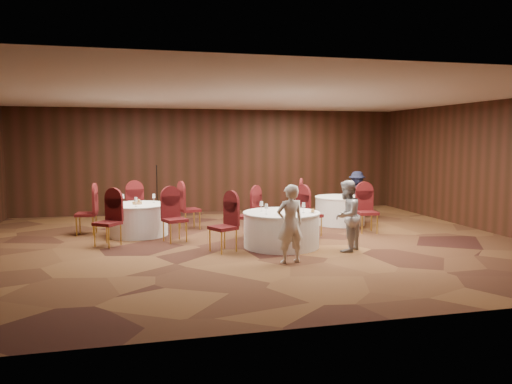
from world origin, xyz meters
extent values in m
plane|color=black|center=(0.00, 0.00, 0.00)|extent=(12.00, 12.00, 0.00)
plane|color=silver|center=(0.00, 0.00, 3.20)|extent=(12.00, 12.00, 0.00)
plane|color=black|center=(0.00, 5.00, 1.60)|extent=(12.00, 0.00, 12.00)
plane|color=black|center=(0.00, -5.00, 1.60)|extent=(12.00, 0.00, 12.00)
plane|color=black|center=(6.00, 0.00, 1.60)|extent=(0.00, 10.00, 10.00)
cylinder|color=white|center=(0.57, -0.53, 0.36)|extent=(1.59, 1.59, 0.72)
cylinder|color=white|center=(0.57, -0.53, 0.72)|extent=(1.62, 1.62, 0.03)
cylinder|color=white|center=(-2.37, 1.52, 0.36)|extent=(1.42, 1.42, 0.72)
cylinder|color=white|center=(-2.37, 1.52, 0.72)|extent=(1.45, 1.45, 0.03)
cylinder|color=white|center=(2.93, 1.83, 0.36)|extent=(1.31, 1.31, 0.72)
cylinder|color=white|center=(2.93, 1.83, 0.72)|extent=(1.34, 1.34, 0.03)
cylinder|color=silver|center=(0.52, -1.01, 0.74)|extent=(0.06, 0.06, 0.01)
cylinder|color=silver|center=(0.52, -1.01, 0.80)|extent=(0.01, 0.01, 0.11)
cone|color=silver|center=(0.52, -1.01, 0.91)|extent=(0.08, 0.08, 0.10)
cylinder|color=silver|center=(0.18, -0.75, 0.74)|extent=(0.06, 0.06, 0.01)
cylinder|color=silver|center=(0.18, -0.75, 0.80)|extent=(0.01, 0.01, 0.11)
cone|color=silver|center=(0.18, -0.75, 0.91)|extent=(0.08, 0.08, 0.10)
cylinder|color=silver|center=(0.87, -0.19, 0.74)|extent=(0.06, 0.06, 0.01)
cylinder|color=silver|center=(0.87, -0.19, 0.80)|extent=(0.01, 0.01, 0.11)
cone|color=silver|center=(0.87, -0.19, 0.91)|extent=(0.08, 0.08, 0.10)
cylinder|color=silver|center=(0.99, -0.73, 0.74)|extent=(0.06, 0.06, 0.01)
cylinder|color=silver|center=(0.99, -0.73, 0.80)|extent=(0.01, 0.01, 0.11)
cone|color=silver|center=(0.99, -0.73, 0.91)|extent=(0.08, 0.08, 0.10)
cylinder|color=silver|center=(0.19, -0.32, 0.74)|extent=(0.06, 0.06, 0.01)
cylinder|color=silver|center=(0.19, -0.32, 0.80)|extent=(0.01, 0.01, 0.11)
cone|color=silver|center=(0.19, -0.32, 0.91)|extent=(0.08, 0.08, 0.10)
cylinder|color=white|center=(0.53, -1.07, 0.75)|extent=(0.15, 0.15, 0.01)
sphere|color=#9E6B33|center=(0.53, -1.07, 0.79)|extent=(0.08, 0.08, 0.08)
cylinder|color=white|center=(1.16, -0.83, 0.75)|extent=(0.15, 0.15, 0.01)
sphere|color=#9E6B33|center=(1.16, -0.83, 0.79)|extent=(0.08, 0.08, 0.08)
cylinder|color=white|center=(1.06, -0.16, 0.75)|extent=(0.15, 0.15, 0.01)
sphere|color=#9E6B33|center=(1.06, -0.16, 0.79)|extent=(0.08, 0.08, 0.08)
cylinder|color=silver|center=(-1.97, 1.72, 0.74)|extent=(0.06, 0.06, 0.01)
cylinder|color=silver|center=(-1.97, 1.72, 0.80)|extent=(0.01, 0.01, 0.11)
cone|color=silver|center=(-1.97, 1.72, 0.91)|extent=(0.08, 0.08, 0.10)
cylinder|color=silver|center=(-2.70, 1.84, 0.74)|extent=(0.06, 0.06, 0.01)
cylinder|color=silver|center=(-2.70, 1.84, 0.80)|extent=(0.01, 0.01, 0.11)
cone|color=silver|center=(-2.70, 1.84, 0.91)|extent=(0.08, 0.08, 0.10)
cylinder|color=silver|center=(-2.40, 1.11, 0.74)|extent=(0.06, 0.06, 0.01)
cylinder|color=silver|center=(-2.40, 1.11, 0.80)|extent=(0.01, 0.01, 0.11)
cone|color=silver|center=(-2.40, 1.11, 0.91)|extent=(0.08, 0.08, 0.10)
cylinder|color=olive|center=(-2.37, 1.52, 0.77)|extent=(0.22, 0.22, 0.06)
sphere|color=#9E6B33|center=(-2.40, 1.54, 0.83)|extent=(0.07, 0.07, 0.07)
sphere|color=#9E6B33|center=(-2.33, 1.50, 0.83)|extent=(0.07, 0.07, 0.07)
cylinder|color=silver|center=(3.09, 1.61, 0.74)|extent=(0.06, 0.06, 0.01)
cylinder|color=silver|center=(3.09, 1.61, 0.80)|extent=(0.01, 0.01, 0.11)
cone|color=silver|center=(3.09, 1.61, 0.91)|extent=(0.08, 0.08, 0.10)
cylinder|color=black|center=(-1.78, 4.14, 0.01)|extent=(0.24, 0.24, 0.02)
cylinder|color=black|center=(-1.78, 4.14, 0.78)|extent=(0.02, 0.02, 1.51)
cylinder|color=black|center=(-1.78, 4.19, 1.50)|extent=(0.04, 0.12, 0.04)
imported|color=silver|center=(0.32, -1.90, 0.73)|extent=(0.57, 0.42, 1.45)
imported|color=#ACADB1|center=(1.73, -1.25, 0.72)|extent=(0.89, 0.88, 1.45)
imported|color=#161933|center=(3.84, 2.74, 0.68)|extent=(0.93, 1.00, 1.35)
camera|label=1|loc=(-2.44, -10.49, 2.26)|focal=35.00mm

